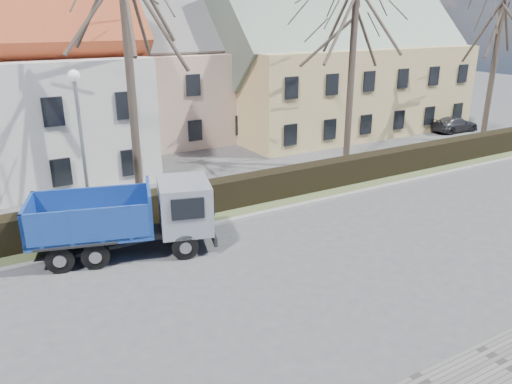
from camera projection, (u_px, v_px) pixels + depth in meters
ground at (278, 271)px, 16.77m from camera, size 120.00×120.00×0.00m
curb_far at (218, 223)px, 20.50m from camera, size 80.00×0.30×0.12m
grass_strip at (202, 211)px, 21.80m from camera, size 80.00×3.00×0.10m
hedge at (203, 199)px, 21.44m from camera, size 60.00×0.90×1.30m
building_pink at (169, 80)px, 33.61m from camera, size 10.80×8.80×8.00m
building_yellow at (338, 71)px, 36.76m from camera, size 18.80×10.80×8.50m
tree_1 at (129, 61)px, 20.62m from camera, size 9.20×9.20×12.65m
tree_2 at (352, 67)px, 26.58m from camera, size 8.00×8.00×11.00m
tree_3 at (494, 62)px, 32.35m from camera, size 7.60×7.60×10.45m
dump_truck at (117, 219)px, 17.62m from camera, size 7.02×4.21×2.64m
streetlight at (83, 151)px, 19.26m from camera, size 0.50×0.50×6.34m
cart_frame at (155, 231)px, 19.25m from camera, size 0.69×0.50×0.57m
parked_car_b at (455, 124)px, 36.58m from camera, size 3.85×1.66×1.10m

